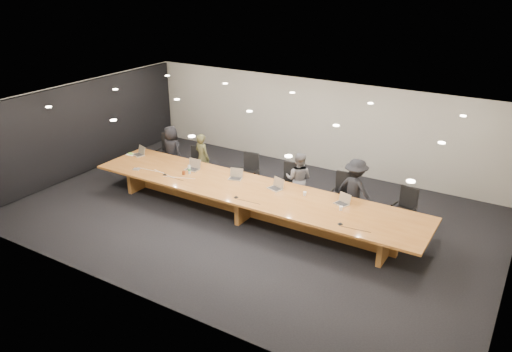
{
  "coord_description": "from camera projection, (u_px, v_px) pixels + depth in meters",
  "views": [
    {
      "loc": [
        6.06,
        -9.71,
        5.93
      ],
      "look_at": [
        0.0,
        0.3,
        1.0
      ],
      "focal_mm": 35.0,
      "sensor_mm": 36.0,
      "label": 1
    }
  ],
  "objects": [
    {
      "name": "person_a",
      "position": [
        172.0,
        151.0,
        15.14
      ],
      "size": [
        0.8,
        0.57,
        1.53
      ],
      "primitive_type": "imported",
      "rotation": [
        0.0,
        0.0,
        3.02
      ],
      "color": "black",
      "rests_on": "ground"
    },
    {
      "name": "paper_cup_near",
      "position": [
        305.0,
        194.0,
        12.19
      ],
      "size": [
        0.11,
        0.11,
        0.1
      ],
      "primitive_type": "cone",
      "rotation": [
        0.0,
        0.0,
        0.42
      ],
      "color": "white",
      "rests_on": "conference_table"
    },
    {
      "name": "person_c",
      "position": [
        299.0,
        179.0,
        13.18
      ],
      "size": [
        0.81,
        0.69,
        1.47
      ],
      "primitive_type": "imported",
      "rotation": [
        0.0,
        0.0,
        3.34
      ],
      "color": "#525154",
      "rests_on": "ground"
    },
    {
      "name": "ground",
      "position": [
        250.0,
        216.0,
        12.85
      ],
      "size": [
        12.0,
        12.0,
        0.0
      ],
      "primitive_type": "plane",
      "color": "black",
      "rests_on": "ground"
    },
    {
      "name": "notepad",
      "position": [
        131.0,
        154.0,
        14.86
      ],
      "size": [
        0.27,
        0.22,
        0.01
      ],
      "primitive_type": "cube",
      "rotation": [
        0.0,
        0.0,
        0.11
      ],
      "color": "white",
      "rests_on": "conference_table"
    },
    {
      "name": "mic_center",
      "position": [
        236.0,
        197.0,
        12.1
      ],
      "size": [
        0.15,
        0.15,
        0.03
      ],
      "primitive_type": "cone",
      "rotation": [
        0.0,
        0.0,
        -0.31
      ],
      "color": "black",
      "rests_on": "conference_table"
    },
    {
      "name": "mic_right",
      "position": [
        340.0,
        224.0,
        10.84
      ],
      "size": [
        0.13,
        0.13,
        0.03
      ],
      "primitive_type": "cone",
      "rotation": [
        0.0,
        0.0,
        -0.07
      ],
      "color": "black",
      "rests_on": "conference_table"
    },
    {
      "name": "chair_left",
      "position": [
        196.0,
        164.0,
        14.84
      ],
      "size": [
        0.63,
        0.63,
        1.02
      ],
      "primitive_type": null,
      "rotation": [
        0.0,
        0.0,
        0.25
      ],
      "color": "black",
      "rests_on": "ground"
    },
    {
      "name": "left_wall_panel",
      "position": [
        84.0,
        129.0,
        15.15
      ],
      "size": [
        0.08,
        7.84,
        2.74
      ],
      "primitive_type": "cube",
      "color": "black",
      "rests_on": "ground"
    },
    {
      "name": "chair_mid_left",
      "position": [
        248.0,
        172.0,
        14.11
      ],
      "size": [
        0.63,
        0.63,
        1.1
      ],
      "primitive_type": null,
      "rotation": [
        0.0,
        0.0,
        0.14
      ],
      "color": "black",
      "rests_on": "ground"
    },
    {
      "name": "laptop_c",
      "position": [
        235.0,
        174.0,
        13.1
      ],
      "size": [
        0.4,
        0.34,
        0.27
      ],
      "primitive_type": null,
      "rotation": [
        0.0,
        0.0,
        0.27
      ],
      "color": "tan",
      "rests_on": "conference_table"
    },
    {
      "name": "person_d",
      "position": [
        355.0,
        190.0,
        12.39
      ],
      "size": [
        1.15,
        0.82,
        1.61
      ],
      "primitive_type": "imported",
      "rotation": [
        0.0,
        0.0,
        2.91
      ],
      "color": "black",
      "rests_on": "ground"
    },
    {
      "name": "person_b",
      "position": [
        202.0,
        158.0,
        14.62
      ],
      "size": [
        0.6,
        0.46,
        1.48
      ],
      "primitive_type": "imported",
      "rotation": [
        0.0,
        0.0,
        2.92
      ],
      "color": "#39391F",
      "rests_on": "ground"
    },
    {
      "name": "water_bottle",
      "position": [
        189.0,
        170.0,
        13.45
      ],
      "size": [
        0.08,
        0.08,
        0.23
      ],
      "primitive_type": "cylinder",
      "rotation": [
        0.0,
        0.0,
        0.03
      ],
      "color": "#A9B8B4",
      "rests_on": "conference_table"
    },
    {
      "name": "amber_mug",
      "position": [
        184.0,
        173.0,
        13.41
      ],
      "size": [
        0.11,
        0.11,
        0.1
      ],
      "primitive_type": "cylinder",
      "rotation": [
        0.0,
        0.0,
        0.39
      ],
      "color": "brown",
      "rests_on": "conference_table"
    },
    {
      "name": "conference_table",
      "position": [
        250.0,
        197.0,
        12.65
      ],
      "size": [
        9.0,
        1.8,
        0.75
      ],
      "color": "brown",
      "rests_on": "ground"
    },
    {
      "name": "chair_far_left",
      "position": [
        167.0,
        152.0,
        15.55
      ],
      "size": [
        0.71,
        0.71,
        1.15
      ],
      "primitive_type": null,
      "rotation": [
        0.0,
        0.0,
        0.26
      ],
      "color": "black",
      "rests_on": "ground"
    },
    {
      "name": "lime_gadget",
      "position": [
        131.0,
        154.0,
        14.86
      ],
      "size": [
        0.17,
        0.12,
        0.02
      ],
      "primitive_type": "cube",
      "rotation": [
        0.0,
        0.0,
        -0.22
      ],
      "color": "#65BA31",
      "rests_on": "notepad"
    },
    {
      "name": "laptop_e",
      "position": [
        342.0,
        199.0,
        11.71
      ],
      "size": [
        0.38,
        0.32,
        0.26
      ],
      "primitive_type": null,
      "rotation": [
        0.0,
        0.0,
        -0.3
      ],
      "color": "#BBAB8E",
      "rests_on": "conference_table"
    },
    {
      "name": "laptop_d",
      "position": [
        275.0,
        184.0,
        12.5
      ],
      "size": [
        0.42,
        0.36,
        0.28
      ],
      "primitive_type": null,
      "rotation": [
        0.0,
        0.0,
        -0.32
      ],
      "color": "#C5B496",
      "rests_on": "conference_table"
    },
    {
      "name": "av_box",
      "position": [
        136.0,
        169.0,
        13.75
      ],
      "size": [
        0.21,
        0.18,
        0.03
      ],
      "primitive_type": "cube",
      "rotation": [
        0.0,
        0.0,
        0.3
      ],
      "color": "#B8B8BD",
      "rests_on": "conference_table"
    },
    {
      "name": "paper_cup_far",
      "position": [
        341.0,
        208.0,
        11.45
      ],
      "size": [
        0.09,
        0.09,
        0.1
      ],
      "primitive_type": "cone",
      "rotation": [
        0.0,
        0.0,
        0.1
      ],
      "color": "white",
      "rests_on": "conference_table"
    },
    {
      "name": "laptop_b",
      "position": [
        192.0,
        165.0,
        13.69
      ],
      "size": [
        0.38,
        0.29,
        0.29
      ],
      "primitive_type": null,
      "rotation": [
        0.0,
        0.0,
        0.04
      ],
      "color": "#BBA88F",
      "rests_on": "conference_table"
    },
    {
      "name": "back_wall",
      "position": [
        318.0,
        125.0,
        15.46
      ],
      "size": [
        12.0,
        0.02,
        2.8
      ],
      "primitive_type": "cube",
      "color": "#B7B5A7",
      "rests_on": "ground"
    },
    {
      "name": "chair_right",
      "position": [
        342.0,
        195.0,
        12.62
      ],
      "size": [
        0.65,
        0.65,
        1.16
      ],
      "primitive_type": null,
      "rotation": [
        0.0,
        0.0,
        0.12
      ],
      "color": "black",
      "rests_on": "ground"
    },
    {
      "name": "chair_far_right",
      "position": [
        404.0,
        209.0,
        12.0
      ],
      "size": [
        0.63,
        0.63,
        1.07
      ],
      "primitive_type": null,
      "rotation": [
        0.0,
        0.0,
        -0.18
      ],
      "color": "black",
      "rests_on": "ground"
    },
    {
      "name": "chair_mid_right",
      "position": [
        289.0,
        184.0,
        13.3
      ],
      "size": [
        0.66,
        0.66,
        1.14
      ],
      "primitive_type": null,
      "rotation": [
        0.0,
        0.0,
        0.14
      ],
      "color": "black",
      "rests_on": "ground"
    },
    {
      "name": "laptop_a",
      "position": [
        138.0,
        151.0,
        14.76
      ],
      "size": [
        0.41,
        0.35,
        0.27
      ],
      "primitive_type": null,
      "rotation": [
        0.0,
        0.0,
        -0.33
      ],
      "color": "#BEAC91",
      "rests_on": "conference_table"
    },
    {
      "name": "mic_left",
      "position": [
        165.0,
        174.0,
        13.41
      ],
      "size": [
        0.14,
        0.14,
        0.03
      ],
      "primitive_type": "cone",
      "rotation": [
        0.0,
        0.0,
        0.38
      ],
      "color": "black",
      "rests_on": "conference_table"
    }
  ]
}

